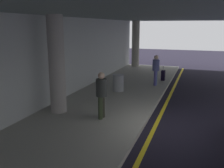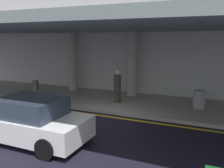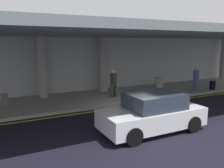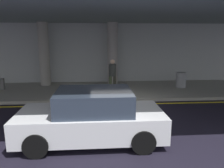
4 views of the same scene
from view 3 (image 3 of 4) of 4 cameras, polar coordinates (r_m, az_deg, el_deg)
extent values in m
plane|color=black|center=(12.17, 6.51, -6.25)|extent=(60.00, 60.00, 0.00)
cube|color=gray|center=(14.76, -0.07, -2.98)|extent=(26.00, 4.20, 0.15)
cube|color=yellow|center=(12.71, 4.86, -5.49)|extent=(26.00, 0.14, 0.01)
cylinder|color=#99958D|center=(14.45, -16.86, 3.95)|extent=(0.61, 0.61, 3.65)
cylinder|color=#9B9490|center=(15.63, -2.23, 4.80)|extent=(0.61, 0.61, 3.65)
cylinder|color=#9C9689|center=(23.29, 25.88, 5.53)|extent=(0.61, 0.61, 3.65)
cube|color=slate|center=(13.94, 0.87, 12.30)|extent=(28.00, 13.20, 0.30)
cube|color=#ACB1B1|center=(16.49, -3.58, 4.80)|extent=(26.00, 0.30, 3.80)
cube|color=white|center=(9.24, 9.78, -8.08)|extent=(4.10, 1.80, 0.70)
cube|color=#2D3847|center=(9.12, 10.41, -4.09)|extent=(2.10, 1.60, 0.60)
cylinder|color=black|center=(10.75, 12.89, -6.88)|extent=(0.64, 0.22, 0.64)
cylinder|color=black|center=(9.57, 19.44, -9.33)|extent=(0.64, 0.22, 0.64)
cylinder|color=black|center=(9.33, -0.21, -9.24)|extent=(0.64, 0.22, 0.64)
cylinder|color=black|center=(7.94, 5.39, -12.82)|extent=(0.64, 0.22, 0.64)
cylinder|color=#4C498E|center=(16.86, 19.64, -0.25)|extent=(0.16, 0.16, 0.82)
cylinder|color=#49619A|center=(17.02, 20.15, -0.19)|extent=(0.16, 0.16, 0.82)
cylinder|color=#4E538F|center=(16.83, 20.04, 2.19)|extent=(0.38, 0.38, 0.62)
sphere|color=beige|center=(16.78, 20.13, 3.65)|extent=(0.24, 0.24, 0.24)
cylinder|color=#303924|center=(14.08, -0.02, -1.60)|extent=(0.16, 0.16, 0.82)
cylinder|color=#2A2A21|center=(14.18, 0.78, -1.52)|extent=(0.16, 0.16, 0.82)
cylinder|color=#292B2A|center=(14.00, 0.38, 1.33)|extent=(0.38, 0.38, 0.62)
sphere|color=beige|center=(13.95, 0.38, 3.08)|extent=(0.24, 0.24, 0.24)
cube|color=black|center=(17.88, 23.56, -0.27)|extent=(0.36, 0.22, 0.62)
cylinder|color=slate|center=(17.81, 23.66, 1.15)|extent=(0.02, 0.02, 0.28)
cube|color=#5D5C5B|center=(13.45, -24.94, -3.55)|extent=(0.36, 0.22, 0.62)
cylinder|color=slate|center=(13.35, -25.09, -1.67)|extent=(0.02, 0.02, 0.28)
cylinder|color=gray|center=(16.78, 11.48, 0.14)|extent=(0.56, 0.56, 0.85)
camera|label=1|loc=(9.28, -38.32, 7.91)|focal=41.01mm
camera|label=2|loc=(10.99, 58.25, 5.32)|focal=38.88mm
camera|label=4|loc=(5.56, 52.02, 1.58)|focal=35.15mm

